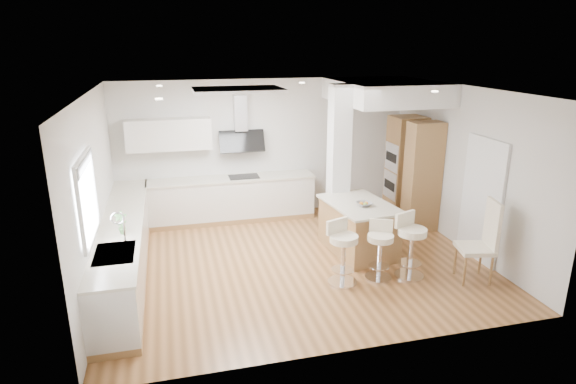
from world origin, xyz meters
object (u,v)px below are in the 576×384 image
object	(u,v)px
bar_stool_a	(343,249)
bar_stool_b	(380,247)
peninsula	(358,227)
dining_chair	(484,238)
bar_stool_c	(410,242)

from	to	relation	value
bar_stool_a	bar_stool_b	world-z (taller)	bar_stool_a
peninsula	dining_chair	distance (m)	2.03
peninsula	bar_stool_c	xyz separation A→B (m)	(0.41, -1.06, 0.12)
dining_chair	bar_stool_b	bearing A→B (deg)	176.34
peninsula	bar_stool_a	size ratio (longest dim) A/B	1.58
bar_stool_c	dining_chair	size ratio (longest dim) A/B	0.80
dining_chair	bar_stool_c	bearing A→B (deg)	171.86
dining_chair	bar_stool_a	bearing A→B (deg)	-178.85
peninsula	dining_chair	bearing A→B (deg)	-52.66
bar_stool_b	bar_stool_c	distance (m)	0.48
bar_stool_c	dining_chair	xyz separation A→B (m)	(0.99, -0.38, 0.11)
bar_stool_b	bar_stool_c	size ratio (longest dim) A/B	0.90
bar_stool_a	bar_stool_c	distance (m)	1.09
dining_chair	peninsula	bearing A→B (deg)	147.15
peninsula	bar_stool_c	size ratio (longest dim) A/B	1.53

